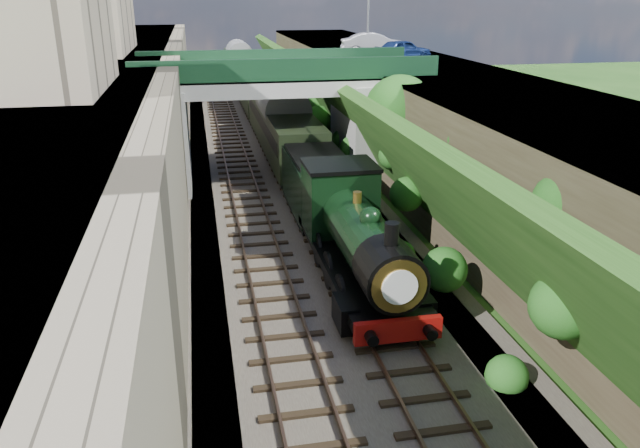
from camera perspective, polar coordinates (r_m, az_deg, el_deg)
The scene contains 19 objects.
trackbed at distance 33.03m, azimuth -3.23°, elevation 2.22°, with size 10.00×90.00×0.20m, color #473F38.
retaining_wall at distance 31.88m, azimuth -13.27°, elevation 7.38°, with size 1.00×90.00×7.00m, color #756B56.
street_plateau_left at distance 32.21m, azimuth -19.54°, elevation 6.88°, with size 6.00×90.00×7.00m, color #262628.
street_plateau_right at distance 34.76m, azimuth 12.51°, elevation 7.86°, with size 8.00×90.00×6.25m, color #262628.
embankment_slope at distance 31.20m, azimuth 6.44°, elevation 6.07°, with size 4.05×90.00×6.36m.
track_left at distance 32.78m, azimuth -6.70°, elevation 2.24°, with size 2.50×90.00×0.20m.
track_right at distance 33.16m, azimuth -1.18°, elevation 2.58°, with size 2.50×90.00×0.20m.
road_bridge at distance 36.03m, azimuth -2.76°, elevation 10.29°, with size 16.00×6.40×7.25m.
building_far at distance 41.58m, azimuth -20.96°, elevation 18.61°, with size 5.00×10.00×6.00m, color gray.
building_near at distance 25.68m, azimuth -23.91°, elevation 15.65°, with size 4.00×8.00×4.00m, color gray.
tree at distance 32.39m, azimuth 7.40°, elevation 10.03°, with size 3.60×3.80×6.60m.
lamppost at distance 44.05m, azimuth 4.50°, elevation 19.27°, with size 0.87×0.15×6.00m.
car_blue at distance 42.14m, azimuth 7.58°, elevation 15.50°, with size 1.57×3.90×1.33m, color navy.
car_silver at distance 44.97m, azimuth 5.08°, elevation 16.04°, with size 1.65×4.74×1.56m, color #A9A8AD.
locomotive at distance 22.81m, azimuth 3.45°, elevation -1.50°, with size 3.10×10.22×3.83m.
tender at distance 29.67m, azimuth -0.10°, elevation 3.21°, with size 2.70×6.00×3.05m.
coach_front at distance 41.63m, azimuth -3.47°, elevation 8.80°, with size 2.90×18.00×3.70m.
coach_middle at distance 60.05m, azimuth -5.99°, elevation 12.30°, with size 2.90×18.00×3.70m.
coach_rear at distance 78.66m, azimuth -7.35°, elevation 14.14°, with size 2.90×18.00×3.70m.
Camera 1 is at (-4.23, -11.10, 10.38)m, focal length 35.00 mm.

